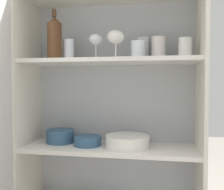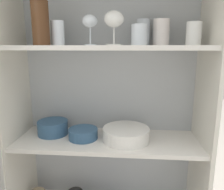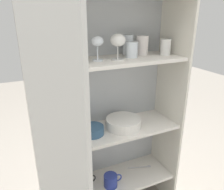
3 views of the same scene
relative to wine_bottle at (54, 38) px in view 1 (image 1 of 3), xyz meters
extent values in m
cube|color=#B2B7BC|center=(0.28, 0.22, -0.51)|extent=(0.93, 0.02, 1.46)
cube|color=silver|center=(-0.18, 0.06, -0.51)|extent=(0.02, 0.33, 1.46)
cube|color=silver|center=(0.73, 0.06, -0.51)|extent=(0.02, 0.33, 1.46)
cube|color=silver|center=(0.28, 0.06, -0.58)|extent=(0.89, 0.29, 0.02)
cube|color=silver|center=(0.28, 0.06, -0.12)|extent=(0.89, 0.29, 0.02)
cylinder|color=white|center=(0.42, 0.07, -0.07)|extent=(0.07, 0.07, 0.09)
cylinder|color=white|center=(0.66, 0.05, -0.06)|extent=(0.06, 0.06, 0.10)
cylinder|color=white|center=(-0.01, 0.14, -0.05)|extent=(0.07, 0.07, 0.12)
cylinder|color=silver|center=(0.53, 0.12, -0.05)|extent=(0.08, 0.08, 0.12)
cylinder|color=white|center=(0.06, 0.05, -0.06)|extent=(0.06, 0.06, 0.11)
cylinder|color=white|center=(0.44, 0.15, -0.05)|extent=(0.07, 0.07, 0.12)
cylinder|color=white|center=(0.31, 0.03, -0.11)|extent=(0.07, 0.07, 0.01)
cylinder|color=white|center=(0.31, 0.03, -0.07)|extent=(0.01, 0.01, 0.07)
ellipsoid|color=white|center=(0.31, 0.03, 0.00)|extent=(0.09, 0.09, 0.07)
cylinder|color=white|center=(0.20, 0.06, -0.11)|extent=(0.06, 0.06, 0.01)
cylinder|color=white|center=(0.20, 0.06, -0.07)|extent=(0.01, 0.01, 0.07)
ellipsoid|color=white|center=(0.20, 0.06, -0.01)|extent=(0.07, 0.07, 0.06)
cylinder|color=#4C2D19|center=(0.00, 0.00, -0.02)|extent=(0.07, 0.07, 0.18)
cone|color=#4C2D19|center=(0.00, 0.00, 0.09)|extent=(0.07, 0.07, 0.04)
cylinder|color=#4C2D19|center=(0.00, 0.00, 0.13)|extent=(0.02, 0.02, 0.04)
cylinder|color=white|center=(0.37, 0.06, -0.56)|extent=(0.23, 0.23, 0.01)
cylinder|color=white|center=(0.37, 0.06, -0.55)|extent=(0.23, 0.23, 0.01)
cylinder|color=white|center=(0.37, 0.06, -0.54)|extent=(0.23, 0.23, 0.01)
cylinder|color=white|center=(0.37, 0.06, -0.53)|extent=(0.23, 0.23, 0.01)
cylinder|color=white|center=(0.37, 0.06, -0.53)|extent=(0.23, 0.23, 0.01)
cylinder|color=white|center=(0.37, 0.06, -0.52)|extent=(0.23, 0.23, 0.01)
cylinder|color=white|center=(0.37, 0.06, -0.51)|extent=(0.23, 0.23, 0.01)
cylinder|color=#33567A|center=(-0.01, 0.10, -0.53)|extent=(0.16, 0.16, 0.07)
torus|color=#33567A|center=(-0.01, 0.10, -0.50)|extent=(0.15, 0.15, 0.01)
cylinder|color=#33567A|center=(0.16, 0.06, -0.54)|extent=(0.15, 0.15, 0.05)
torus|color=#33567A|center=(0.16, 0.06, -0.52)|extent=(0.14, 0.14, 0.01)
camera|label=1|loc=(0.53, -1.28, -0.24)|focal=42.00mm
camera|label=2|loc=(0.39, -0.95, -0.12)|focal=35.00mm
camera|label=3|loc=(-0.22, -1.07, 0.13)|focal=35.00mm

